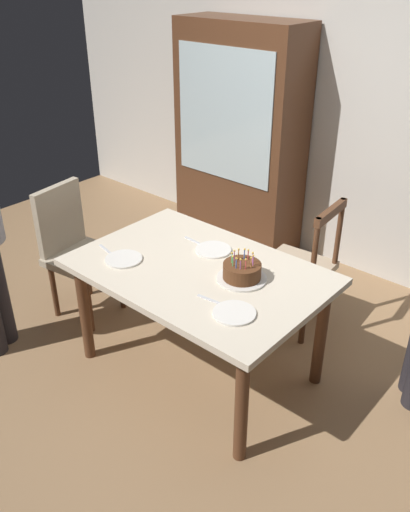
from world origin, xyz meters
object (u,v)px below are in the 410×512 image
chair_spindle_back (300,268)px  chair_upholstered (74,245)px  plate_far_side (213,250)px  plate_near_guest (234,313)px  plate_near_celebrant (124,259)px  china_cabinet (240,140)px  birthday_cake (242,272)px  dining_table (199,282)px

chair_spindle_back → chair_upholstered: 1.58m
plate_far_side → plate_near_guest: bearing=-40.7°
plate_far_side → chair_spindle_back: (0.28, 0.59, -0.29)m
plate_near_celebrant → plate_far_side: bearing=53.2°
china_cabinet → chair_spindle_back: bearing=-33.8°
birthday_cake → chair_spindle_back: (-0.06, 0.74, -0.33)m
birthday_cake → plate_near_celebrant: 0.72m
plate_near_celebrant → chair_upholstered: (-0.71, 0.14, -0.21)m
dining_table → birthday_cake: birthday_cake is taller
plate_far_side → plate_near_guest: size_ratio=1.00×
plate_near_guest → chair_upholstered: (-1.55, 0.14, -0.21)m
chair_upholstered → dining_table: bearing=3.8°
dining_table → chair_spindle_back: (0.20, 0.81, -0.19)m
birthday_cake → dining_table: bearing=-165.0°
dining_table → plate_far_side: size_ratio=6.58×
birthday_cake → china_cabinet: (-1.18, 1.49, 0.17)m
chair_spindle_back → china_cabinet: 1.44m
chair_upholstered → china_cabinet: bearing=83.2°
chair_spindle_back → plate_near_celebrant: bearing=-120.5°
dining_table → birthday_cake: 0.30m
birthday_cake → plate_far_side: bearing=156.0°
dining_table → plate_near_guest: bearing=-26.6°
plate_near_celebrant → plate_near_guest: size_ratio=1.00×
plate_far_side → chair_spindle_back: bearing=64.9°
chair_spindle_back → china_cabinet: bearing=146.2°
chair_upholstered → china_cabinet: 1.70m
chair_upholstered → plate_near_guest: bearing=-5.3°
dining_table → plate_near_guest: size_ratio=6.58×
plate_near_guest → chair_upholstered: 1.57m
dining_table → chair_spindle_back: size_ratio=1.52×
plate_near_celebrant → plate_near_guest: bearing=0.0°
birthday_cake → chair_upholstered: 1.40m
dining_table → china_cabinet: bearing=120.5°
china_cabinet → dining_table: bearing=-59.5°
plate_near_celebrant → plate_near_guest: same height
plate_near_celebrant → chair_upholstered: 0.76m
chair_spindle_back → birthday_cake: bearing=-85.6°
plate_near_celebrant → chair_spindle_back: chair_spindle_back is taller
birthday_cake → chair_upholstered: (-1.37, -0.14, -0.25)m
dining_table → birthday_cake: bearing=15.0°
chair_spindle_back → chair_upholstered: (-1.32, -0.88, 0.07)m
china_cabinet → plate_far_side: bearing=-57.8°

